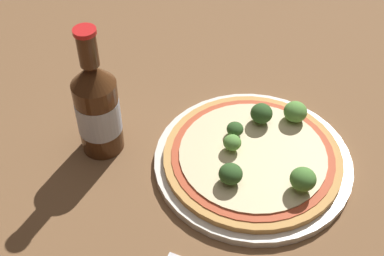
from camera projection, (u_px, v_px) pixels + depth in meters
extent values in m
plane|color=brown|center=(257.00, 155.00, 0.79)|extent=(3.00, 3.00, 0.00)
cylinder|color=silver|center=(256.00, 162.00, 0.77)|extent=(0.29, 0.29, 0.01)
cylinder|color=tan|center=(254.00, 158.00, 0.76)|extent=(0.26, 0.26, 0.01)
cylinder|color=#B74728|center=(254.00, 155.00, 0.76)|extent=(0.23, 0.23, 0.00)
cylinder|color=beige|center=(255.00, 155.00, 0.76)|extent=(0.21, 0.21, 0.00)
cylinder|color=#6B8E51|center=(235.00, 132.00, 0.78)|extent=(0.01, 0.01, 0.01)
ellipsoid|color=#2D5123|center=(236.00, 128.00, 0.78)|extent=(0.02, 0.02, 0.02)
cylinder|color=#6B8E51|center=(232.00, 147.00, 0.76)|extent=(0.01, 0.01, 0.01)
ellipsoid|color=#568E3D|center=(232.00, 143.00, 0.75)|extent=(0.03, 0.03, 0.02)
cylinder|color=#6B8E51|center=(302.00, 186.00, 0.71)|extent=(0.01, 0.01, 0.01)
ellipsoid|color=#477A33|center=(303.00, 179.00, 0.70)|extent=(0.04, 0.04, 0.03)
cylinder|color=#6B8E51|center=(230.00, 179.00, 0.72)|extent=(0.01, 0.01, 0.01)
ellipsoid|color=#2D5123|center=(231.00, 174.00, 0.71)|extent=(0.03, 0.03, 0.03)
cylinder|color=#6B8E51|center=(261.00, 120.00, 0.80)|extent=(0.01, 0.01, 0.01)
ellipsoid|color=#2D5123|center=(261.00, 113.00, 0.79)|extent=(0.03, 0.03, 0.03)
cylinder|color=#6B8E51|center=(294.00, 118.00, 0.81)|extent=(0.01, 0.01, 0.01)
ellipsoid|color=#568E3D|center=(295.00, 112.00, 0.80)|extent=(0.04, 0.04, 0.03)
cylinder|color=#472814|center=(99.00, 116.00, 0.76)|extent=(0.06, 0.06, 0.12)
cylinder|color=#B2BCD1|center=(99.00, 115.00, 0.76)|extent=(0.06, 0.06, 0.05)
cone|color=#472814|center=(92.00, 74.00, 0.71)|extent=(0.06, 0.06, 0.03)
cylinder|color=#472814|center=(88.00, 49.00, 0.68)|extent=(0.03, 0.03, 0.05)
cylinder|color=red|center=(84.00, 31.00, 0.66)|extent=(0.03, 0.03, 0.01)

